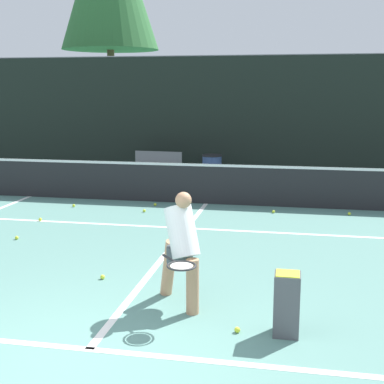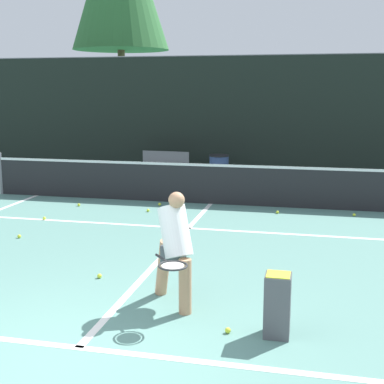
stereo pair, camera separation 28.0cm
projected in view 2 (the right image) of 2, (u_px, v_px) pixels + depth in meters
The scene contains 20 objects.
ground_plane at pixel (61, 367), 5.21m from camera, with size 100.00×100.00×0.00m, color slate.
court_baseline_near at pixel (79, 348), 5.59m from camera, with size 11.00×0.10×0.01m, color white.
court_service_line at pixel (188, 228), 10.39m from camera, with size 8.25×0.10×0.01m, color white.
court_center_mark at pixel (170, 248), 9.10m from camera, with size 0.10×7.34×0.01m, color white.
net at pixel (211, 182), 12.52m from camera, with size 11.09×0.09×1.07m.
fence_back at pixel (236, 118), 15.98m from camera, with size 24.00×0.06×3.66m.
player_practicing at pixel (174, 245), 6.55m from camera, with size 0.75×1.20×1.46m.
tennis_ball_scattered_1 at pixel (79, 205), 12.35m from camera, with size 0.07×0.07×0.07m, color #D1E033.
tennis_ball_scattered_2 at pixel (99, 276), 7.65m from camera, with size 0.07×0.07×0.07m, color #D1E033.
tennis_ball_scattered_4 at pixel (148, 210), 11.78m from camera, with size 0.07×0.07×0.07m, color #D1E033.
tennis_ball_scattered_5 at pixel (228, 330), 5.92m from camera, with size 0.07×0.07×0.07m, color #D1E033.
tennis_ball_scattered_6 at pixel (354, 215), 11.37m from camera, with size 0.07×0.07×0.07m, color #D1E033.
tennis_ball_scattered_7 at pixel (160, 204), 12.41m from camera, with size 0.07×0.07×0.07m, color #D1E033.
tennis_ball_scattered_8 at pixel (19, 236), 9.71m from camera, with size 0.07×0.07×0.07m, color #D1E033.
tennis_ball_scattered_9 at pixel (277, 212), 11.61m from camera, with size 0.07×0.07×0.07m, color #D1E033.
tennis_ball_scattered_11 at pixel (44, 218), 11.06m from camera, with size 0.07×0.07×0.07m, color #D1E033.
ball_hopper at pixel (277, 304), 5.80m from camera, with size 0.28×0.28×0.71m.
courtside_bench at pixel (164, 165), 15.72m from camera, with size 1.46×0.48×0.86m.
trash_bin at pixel (219, 169), 15.35m from camera, with size 0.58×0.58×0.81m.
building_far at pixel (277, 96), 32.94m from camera, with size 36.00×2.40×4.52m, color beige.
Camera 2 is at (2.31, -4.38, 2.66)m, focal length 50.00 mm.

